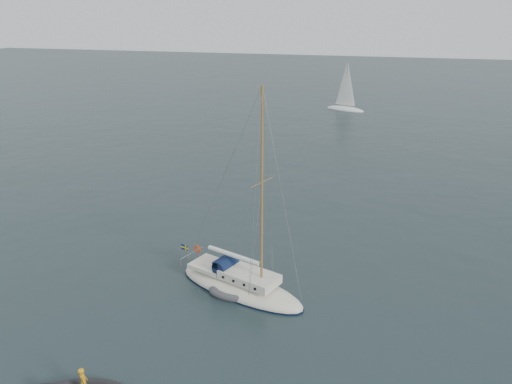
# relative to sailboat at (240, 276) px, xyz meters

# --- Properties ---
(ground) EXTENTS (300.00, 300.00, 0.00)m
(ground) POSITION_rel_sailboat_xyz_m (1.84, 1.64, -0.91)
(ground) COLOR black
(ground) RESTS_ON ground
(sailboat) EXTENTS (8.41, 2.52, 11.97)m
(sailboat) POSITION_rel_sailboat_xyz_m (0.00, 0.00, 0.00)
(sailboat) COLOR silver
(sailboat) RESTS_ON ground
(dinghy) EXTENTS (3.11, 1.40, 0.45)m
(dinghy) POSITION_rel_sailboat_xyz_m (-0.05, -0.69, -0.71)
(dinghy) COLOR #54555A
(dinghy) RESTS_ON ground
(distant_yacht_c) EXTENTS (6.30, 3.36, 8.35)m
(distant_yacht_c) POSITION_rel_sailboat_xyz_m (-0.55, 54.98, 2.66)
(distant_yacht_c) COLOR white
(distant_yacht_c) RESTS_ON ground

